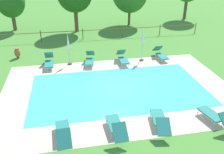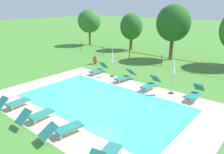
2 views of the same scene
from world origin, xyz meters
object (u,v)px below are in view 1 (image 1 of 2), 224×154
object	(u,v)px
sun_lounger_north_mid	(160,120)
sun_lounger_north_end	(215,116)
sun_lounger_south_end	(116,126)
patio_umbrella_closed_row_west	(68,45)
terracotta_urn_near_fence	(17,53)
sun_lounger_south_near_corner	(90,59)
sun_lounger_north_far	(123,58)
sun_lounger_south_mid	(63,132)
patio_umbrella_closed_row_mid_west	(143,38)
tree_far_west	(10,1)
sun_lounger_north_near_steps	(49,61)
sun_lounger_south_far	(161,54)

from	to	relation	value
sun_lounger_north_mid	sun_lounger_north_end	size ratio (longest dim) A/B	1.02
sun_lounger_south_end	patio_umbrella_closed_row_west	distance (m)	8.44
patio_umbrella_closed_row_west	terracotta_urn_near_fence	bearing A→B (deg)	152.68
sun_lounger_south_near_corner	patio_umbrella_closed_row_west	world-z (taller)	patio_umbrella_closed_row_west
sun_lounger_north_far	sun_lounger_south_mid	bearing A→B (deg)	-119.79
sun_lounger_north_far	patio_umbrella_closed_row_mid_west	size ratio (longest dim) A/B	0.79
terracotta_urn_near_fence	sun_lounger_south_near_corner	bearing A→B (deg)	-22.55
terracotta_urn_near_fence	tree_far_west	bearing A→B (deg)	100.17
tree_far_west	sun_lounger_south_mid	bearing A→B (deg)	-75.28
patio_umbrella_closed_row_west	patio_umbrella_closed_row_mid_west	bearing A→B (deg)	-3.08
sun_lounger_north_end	sun_lounger_south_end	world-z (taller)	sun_lounger_north_end
sun_lounger_north_near_steps	sun_lounger_north_end	size ratio (longest dim) A/B	0.94
sun_lounger_south_mid	sun_lounger_south_end	xyz separation A→B (m)	(2.32, 0.01, -0.00)
tree_far_west	sun_lounger_south_near_corner	bearing A→B (deg)	-56.89
tree_far_west	patio_umbrella_closed_row_mid_west	bearing A→B (deg)	-44.53
sun_lounger_south_mid	sun_lounger_south_end	size ratio (longest dim) A/B	0.99
sun_lounger_south_near_corner	patio_umbrella_closed_row_west	bearing A→B (deg)	171.80
sun_lounger_north_mid	patio_umbrella_closed_row_west	bearing A→B (deg)	115.35
sun_lounger_north_end	patio_umbrella_closed_row_mid_west	size ratio (longest dim) A/B	0.82
sun_lounger_north_far	sun_lounger_south_end	world-z (taller)	sun_lounger_north_far
sun_lounger_south_near_corner	patio_umbrella_closed_row_west	size ratio (longest dim) A/B	0.84
patio_umbrella_closed_row_west	tree_far_west	xyz separation A→B (m)	(-5.40, 10.31, 1.49)
sun_lounger_north_mid	sun_lounger_north_near_steps	bearing A→B (deg)	123.44
sun_lounger_north_mid	sun_lounger_south_near_corner	distance (m)	8.25
sun_lounger_north_end	tree_far_west	xyz separation A→B (m)	(-11.92, 18.62, 2.62)
sun_lounger_north_near_steps	tree_far_west	world-z (taller)	tree_far_west
sun_lounger_north_near_steps	sun_lounger_south_mid	world-z (taller)	sun_lounger_north_near_steps
sun_lounger_north_far	sun_lounger_south_end	size ratio (longest dim) A/B	0.98
sun_lounger_south_mid	sun_lounger_south_near_corner	bearing A→B (deg)	75.86
sun_lounger_south_far	sun_lounger_south_end	xyz separation A→B (m)	(-5.15, -7.98, -0.00)
sun_lounger_north_mid	sun_lounger_south_mid	size ratio (longest dim) A/B	1.06
sun_lounger_south_mid	patio_umbrella_closed_row_west	bearing A→B (deg)	86.20
sun_lounger_south_far	patio_umbrella_closed_row_mid_west	world-z (taller)	patio_umbrella_closed_row_mid_west
sun_lounger_south_mid	tree_far_west	distance (m)	19.30
sun_lounger_south_far	patio_umbrella_closed_row_mid_west	distance (m)	2.07
patio_umbrella_closed_row_west	patio_umbrella_closed_row_mid_west	world-z (taller)	patio_umbrella_closed_row_mid_west
sun_lounger_south_end	terracotta_urn_near_fence	bearing A→B (deg)	119.15
sun_lounger_south_near_corner	sun_lounger_south_end	world-z (taller)	same
sun_lounger_north_near_steps	sun_lounger_south_far	size ratio (longest dim) A/B	0.98
sun_lounger_north_near_steps	patio_umbrella_closed_row_west	distance (m)	1.83
sun_lounger_north_end	terracotta_urn_near_fence	xyz separation A→B (m)	(-10.43, 10.33, 0.05)
patio_umbrella_closed_row_mid_west	sun_lounger_north_near_steps	bearing A→B (deg)	178.49
sun_lounger_north_mid	sun_lounger_north_far	xyz separation A→B (m)	(0.04, 7.65, 0.01)
sun_lounger_north_mid	patio_umbrella_closed_row_west	size ratio (longest dim) A/B	0.86
tree_far_west	sun_lounger_north_near_steps	bearing A→B (deg)	-69.21
sun_lounger_north_near_steps	sun_lounger_north_mid	size ratio (longest dim) A/B	0.92
sun_lounger_south_end	sun_lounger_north_near_steps	bearing A→B (deg)	111.74
sun_lounger_north_mid	sun_lounger_north_far	world-z (taller)	sun_lounger_north_far
sun_lounger_south_near_corner	sun_lounger_south_end	xyz separation A→B (m)	(0.31, -7.96, -0.00)
sun_lounger_south_near_corner	terracotta_urn_near_fence	bearing A→B (deg)	157.45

